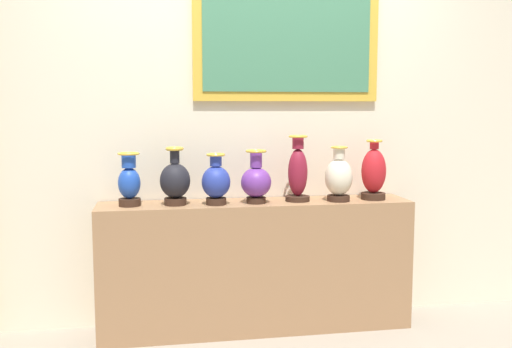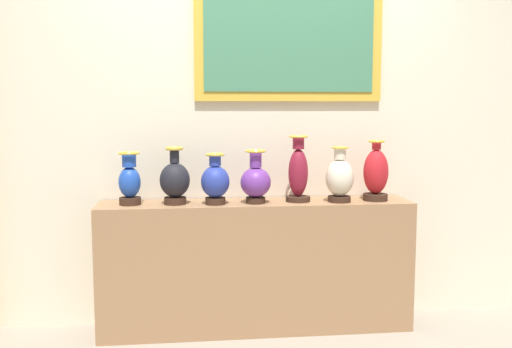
{
  "view_description": "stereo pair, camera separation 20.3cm",
  "coord_description": "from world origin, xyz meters",
  "px_view_note": "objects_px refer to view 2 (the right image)",
  "views": [
    {
      "loc": [
        -0.61,
        -3.49,
        1.4
      ],
      "look_at": [
        0.0,
        0.0,
        0.99
      ],
      "focal_mm": 40.47,
      "sensor_mm": 36.0,
      "label": 1
    },
    {
      "loc": [
        -0.41,
        -3.52,
        1.4
      ],
      "look_at": [
        0.0,
        0.0,
        0.99
      ],
      "focal_mm": 40.47,
      "sensor_mm": 36.0,
      "label": 2
    }
  ],
  "objects_px": {
    "vase_burgundy": "(298,173)",
    "vase_violet": "(256,181)",
    "vase_sapphire": "(130,181)",
    "vase_crimson": "(376,174)",
    "vase_ivory": "(340,178)",
    "vase_onyx": "(175,180)",
    "vase_cobalt": "(215,182)"
  },
  "relations": [
    {
      "from": "vase_sapphire",
      "to": "vase_onyx",
      "type": "distance_m",
      "value": 0.27
    },
    {
      "from": "vase_sapphire",
      "to": "vase_burgundy",
      "type": "bearing_deg",
      "value": 0.17
    },
    {
      "from": "vase_onyx",
      "to": "vase_ivory",
      "type": "xyz_separation_m",
      "value": [
        1.01,
        -0.03,
        0.0
      ]
    },
    {
      "from": "vase_cobalt",
      "to": "vase_onyx",
      "type": "bearing_deg",
      "value": 172.55
    },
    {
      "from": "vase_ivory",
      "to": "vase_crimson",
      "type": "relative_size",
      "value": 0.9
    },
    {
      "from": "vase_violet",
      "to": "vase_burgundy",
      "type": "xyz_separation_m",
      "value": [
        0.27,
        0.03,
        0.04
      ]
    },
    {
      "from": "vase_sapphire",
      "to": "vase_violet",
      "type": "distance_m",
      "value": 0.76
    },
    {
      "from": "vase_burgundy",
      "to": "vase_violet",
      "type": "bearing_deg",
      "value": -172.94
    },
    {
      "from": "vase_ivory",
      "to": "vase_onyx",
      "type": "bearing_deg",
      "value": 178.24
    },
    {
      "from": "vase_ivory",
      "to": "vase_crimson",
      "type": "bearing_deg",
      "value": 6.56
    },
    {
      "from": "vase_onyx",
      "to": "vase_crimson",
      "type": "xyz_separation_m",
      "value": [
        1.25,
        -0.0,
        0.02
      ]
    },
    {
      "from": "vase_sapphire",
      "to": "vase_violet",
      "type": "relative_size",
      "value": 0.97
    },
    {
      "from": "vase_ivory",
      "to": "vase_crimson",
      "type": "xyz_separation_m",
      "value": [
        0.24,
        0.03,
        0.02
      ]
    },
    {
      "from": "vase_onyx",
      "to": "vase_sapphire",
      "type": "bearing_deg",
      "value": 177.78
    },
    {
      "from": "vase_cobalt",
      "to": "vase_crimson",
      "type": "relative_size",
      "value": 0.81
    },
    {
      "from": "vase_sapphire",
      "to": "vase_violet",
      "type": "height_order",
      "value": "vase_violet"
    },
    {
      "from": "vase_burgundy",
      "to": "vase_ivory",
      "type": "distance_m",
      "value": 0.26
    },
    {
      "from": "vase_onyx",
      "to": "vase_ivory",
      "type": "distance_m",
      "value": 1.01
    },
    {
      "from": "vase_sapphire",
      "to": "vase_burgundy",
      "type": "xyz_separation_m",
      "value": [
        1.03,
        0.0,
        0.04
      ]
    },
    {
      "from": "vase_sapphire",
      "to": "vase_violet",
      "type": "xyz_separation_m",
      "value": [
        0.76,
        -0.03,
        -0.01
      ]
    },
    {
      "from": "vase_cobalt",
      "to": "vase_sapphire",
      "type": "bearing_deg",
      "value": 175.3
    },
    {
      "from": "vase_sapphire",
      "to": "vase_cobalt",
      "type": "distance_m",
      "value": 0.52
    },
    {
      "from": "vase_violet",
      "to": "vase_cobalt",
      "type": "bearing_deg",
      "value": -177.27
    },
    {
      "from": "vase_sapphire",
      "to": "vase_violet",
      "type": "bearing_deg",
      "value": -2.29
    },
    {
      "from": "vase_cobalt",
      "to": "vase_burgundy",
      "type": "relative_size",
      "value": 0.75
    },
    {
      "from": "vase_sapphire",
      "to": "vase_crimson",
      "type": "relative_size",
      "value": 0.84
    },
    {
      "from": "vase_onyx",
      "to": "vase_crimson",
      "type": "distance_m",
      "value": 1.25
    },
    {
      "from": "vase_violet",
      "to": "vase_sapphire",
      "type": "bearing_deg",
      "value": 177.71
    },
    {
      "from": "vase_sapphire",
      "to": "vase_crimson",
      "type": "height_order",
      "value": "vase_crimson"
    },
    {
      "from": "vase_cobalt",
      "to": "vase_ivory",
      "type": "relative_size",
      "value": 0.9
    },
    {
      "from": "vase_cobalt",
      "to": "vase_burgundy",
      "type": "xyz_separation_m",
      "value": [
        0.52,
        0.05,
        0.04
      ]
    },
    {
      "from": "vase_cobalt",
      "to": "vase_burgundy",
      "type": "distance_m",
      "value": 0.52
    }
  ]
}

